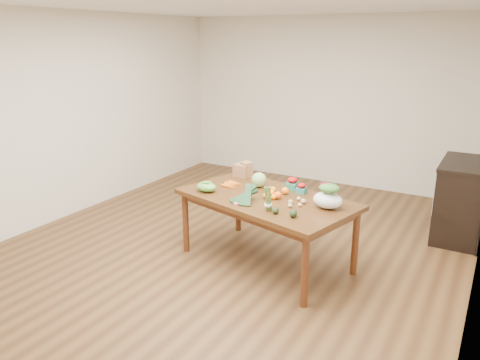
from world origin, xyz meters
The scene contains 26 objects.
floor centered at (0.00, 0.00, 0.00)m, with size 6.00×6.00×0.00m, color brown.
ceiling centered at (0.00, 0.00, 2.70)m, with size 5.00×6.00×0.02m, color white.
room_walls centered at (0.00, 0.00, 1.35)m, with size 5.02×6.02×2.70m.
dining_table centered at (0.49, -0.18, 0.38)m, with size 1.82×1.01×0.75m, color #462A10.
cabinet centered at (2.22, 1.62, 0.47)m, with size 0.52×1.02×0.94m, color black.
dish_towel centered at (1.96, 1.40, 0.55)m, with size 0.02×0.28×0.45m, color white.
paper_bag centered at (-0.09, 0.34, 0.84)m, with size 0.26×0.22×0.19m, color #A17148, non-canonical shape.
cabbage centered at (0.27, 0.08, 0.83)m, with size 0.17×0.17×0.17m, color #ABD279.
strawberry_basket_a centered at (0.62, 0.20, 0.80)m, with size 0.12×0.12×0.11m, color red, non-canonical shape.
strawberry_basket_b centered at (0.76, 0.11, 0.79)m, with size 0.10×0.10×0.09m, color red, non-canonical shape.
orange_a centered at (0.50, -0.03, 0.78)m, with size 0.07×0.07×0.07m, color orange.
orange_b centered at (0.63, 0.00, 0.79)m, with size 0.08×0.08×0.08m, color #FEA70F.
orange_c centered at (0.62, -0.17, 0.79)m, with size 0.08×0.08×0.08m, color #FF600F.
mandarin_cluster centered at (0.56, -0.19, 0.79)m, with size 0.18×0.18×0.09m, color orange, non-canonical shape.
carrots centered at (-0.01, -0.03, 0.76)m, with size 0.22×0.22×0.03m, color orange, non-canonical shape.
snap_pea_bag centered at (-0.15, -0.34, 0.80)m, with size 0.23×0.17×0.10m, color #5AA337.
kale_bunch centered at (0.36, -0.45, 0.83)m, with size 0.32×0.40×0.16m, color black, non-canonical shape.
asparagus_bundle centered at (0.69, -0.55, 0.88)m, with size 0.08×0.08×0.25m, color #557937, non-canonical shape.
potato_a centered at (0.80, -0.26, 0.77)m, with size 0.06×0.05×0.05m, color tan.
potato_b centered at (0.84, -0.35, 0.77)m, with size 0.05×0.04×0.04m, color tan.
potato_c centered at (0.91, -0.18, 0.77)m, with size 0.06×0.05×0.05m, color tan.
potato_d centered at (0.83, -0.12, 0.77)m, with size 0.05×0.04×0.04m, color tan.
potato_e centered at (0.91, -0.28, 0.77)m, with size 0.04×0.04×0.04m, color #D7B37C.
avocado_a centered at (0.78, -0.57, 0.78)m, with size 0.06×0.09×0.06m, color black.
avocado_b centered at (0.97, -0.57, 0.79)m, with size 0.07×0.11×0.07m, color black.
salad_bag centered at (1.16, -0.18, 0.86)m, with size 0.29×0.22×0.23m, color white, non-canonical shape.
Camera 1 is at (2.55, -4.34, 2.35)m, focal length 35.00 mm.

